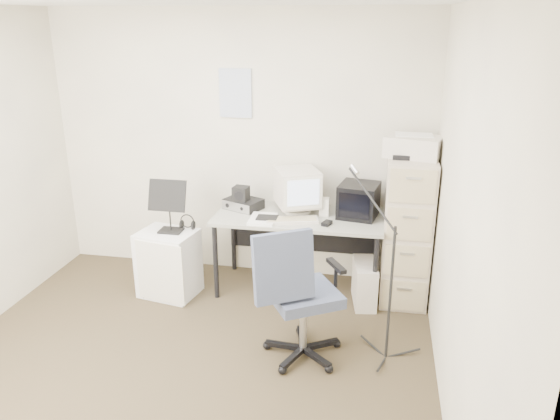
% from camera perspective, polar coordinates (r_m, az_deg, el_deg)
% --- Properties ---
extents(floor, '(3.60, 3.60, 0.01)m').
position_cam_1_polar(floor, '(4.13, -10.43, -16.59)').
color(floor, '#423721').
rests_on(floor, ground).
extents(wall_back, '(3.60, 0.02, 2.50)m').
position_cam_1_polar(wall_back, '(5.18, -4.27, 6.60)').
color(wall_back, '#EDE5C5').
rests_on(wall_back, ground).
extents(wall_right, '(0.02, 3.60, 2.50)m').
position_cam_1_polar(wall_right, '(3.33, 18.46, -1.83)').
color(wall_right, '#EDE5C5').
rests_on(wall_right, ground).
extents(wall_calendar, '(0.30, 0.02, 0.44)m').
position_cam_1_polar(wall_calendar, '(5.09, -4.67, 12.07)').
color(wall_calendar, white).
rests_on(wall_calendar, wall_back).
extents(filing_cabinet, '(0.40, 0.60, 1.30)m').
position_cam_1_polar(filing_cabinet, '(4.90, 13.11, -2.02)').
color(filing_cabinet, '#C2B19E').
rests_on(filing_cabinet, floor).
extents(printer, '(0.51, 0.42, 0.17)m').
position_cam_1_polar(printer, '(4.71, 13.79, 6.46)').
color(printer, silver).
rests_on(printer, filing_cabinet).
extents(desk, '(1.50, 0.70, 0.73)m').
position_cam_1_polar(desk, '(5.02, 1.96, -4.48)').
color(desk, gray).
rests_on(desk, floor).
extents(crt_monitor, '(0.48, 0.49, 0.40)m').
position_cam_1_polar(crt_monitor, '(4.90, 1.82, 1.97)').
color(crt_monitor, silver).
rests_on(crt_monitor, desk).
extents(crt_tv, '(0.38, 0.40, 0.30)m').
position_cam_1_polar(crt_tv, '(4.86, 8.22, 1.02)').
color(crt_tv, black).
rests_on(crt_tv, desk).
extents(desk_speaker, '(0.09, 0.09, 0.16)m').
position_cam_1_polar(desk_speaker, '(4.87, 4.65, 0.33)').
color(desk_speaker, silver).
rests_on(desk_speaker, desk).
extents(keyboard, '(0.48, 0.27, 0.03)m').
position_cam_1_polar(keyboard, '(4.72, 1.26, -1.08)').
color(keyboard, silver).
rests_on(keyboard, desk).
extents(mouse, '(0.09, 0.12, 0.03)m').
position_cam_1_polar(mouse, '(4.67, 4.92, -1.38)').
color(mouse, black).
rests_on(mouse, desk).
extents(radio_receiver, '(0.39, 0.34, 0.09)m').
position_cam_1_polar(radio_receiver, '(5.05, -3.84, 0.66)').
color(radio_receiver, black).
rests_on(radio_receiver, desk).
extents(radio_speaker, '(0.15, 0.14, 0.13)m').
position_cam_1_polar(radio_speaker, '(4.97, -4.10, 1.72)').
color(radio_speaker, black).
rests_on(radio_speaker, radio_receiver).
extents(papers, '(0.23, 0.31, 0.02)m').
position_cam_1_polar(papers, '(4.76, -1.82, -0.94)').
color(papers, white).
rests_on(papers, desk).
extents(pc_tower, '(0.24, 0.43, 0.38)m').
position_cam_1_polar(pc_tower, '(4.90, 8.82, -7.56)').
color(pc_tower, silver).
rests_on(pc_tower, floor).
extents(office_chair, '(0.83, 0.83, 1.05)m').
position_cam_1_polar(office_chair, '(3.99, 2.51, -8.62)').
color(office_chair, '#374054').
rests_on(office_chair, floor).
extents(side_cart, '(0.55, 0.47, 0.60)m').
position_cam_1_polar(side_cart, '(5.06, -11.56, -5.47)').
color(side_cart, white).
rests_on(side_cart, floor).
extents(music_stand, '(0.38, 0.30, 0.49)m').
position_cam_1_polar(music_stand, '(4.87, -11.50, 0.47)').
color(music_stand, black).
rests_on(music_stand, side_cart).
extents(headphones, '(0.16, 0.16, 0.03)m').
position_cam_1_polar(headphones, '(4.98, -9.66, -1.43)').
color(headphones, black).
rests_on(headphones, side_cart).
extents(mic_stand, '(0.03, 0.03, 1.37)m').
position_cam_1_polar(mic_stand, '(3.97, 11.62, -6.57)').
color(mic_stand, black).
rests_on(mic_stand, floor).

